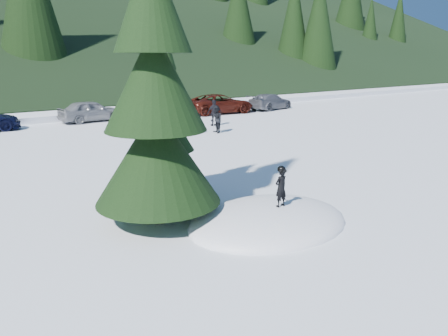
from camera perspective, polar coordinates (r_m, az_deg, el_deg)
ground at (r=11.50m, az=5.80°, el=-7.13°), size 200.00×200.00×0.00m
snow_mound at (r=11.50m, az=5.80°, el=-7.13°), size 4.48×3.52×0.96m
spruce_tall at (r=10.91m, az=-9.03°, el=9.56°), size 3.20×3.20×8.60m
spruce_short at (r=12.76m, az=-7.89°, el=4.74°), size 2.20×2.20×5.37m
child_skier at (r=11.15m, az=7.44°, el=-2.56°), size 0.37×0.25×1.00m
adult_0 at (r=24.89m, az=-1.00°, el=6.34°), size 0.75×0.87×1.54m
adult_1 at (r=27.61m, az=-1.27°, el=7.22°), size 1.02×0.57×1.65m
adult_2 at (r=24.11m, az=-5.19°, el=6.29°), size 1.25×0.89×1.76m
car_4 at (r=30.77m, az=-16.98°, el=7.14°), size 4.32×1.91×1.44m
car_5 at (r=30.77m, az=-9.85°, el=7.54°), size 4.57×3.20×1.43m
car_6 at (r=33.90m, az=-0.57°, el=8.39°), size 5.60×3.08×1.49m
car_7 at (r=36.76m, az=6.04°, el=8.62°), size 4.76×2.65×1.30m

